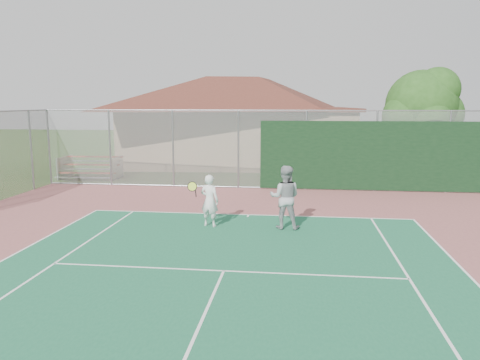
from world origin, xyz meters
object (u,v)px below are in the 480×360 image
clubhouse (239,112)px  player_grey_back (285,198)px  bleachers (90,167)px  player_white_front (209,201)px  tree (423,108)px

clubhouse → player_grey_back: bearing=-81.7°
bleachers → player_grey_back: 13.27m
clubhouse → player_white_front: 16.11m
clubhouse → bleachers: (-6.79, -7.29, -2.66)m
tree → player_grey_back: bearing=-124.1°
tree → player_white_front: bearing=-132.8°
player_grey_back → bleachers: bearing=-37.1°
tree → player_white_front: tree is taller
bleachers → player_white_front: size_ratio=1.83×
bleachers → tree: size_ratio=0.55×
clubhouse → player_white_front: clubhouse is taller
player_white_front → tree: bearing=-116.1°
player_white_front → bleachers: bearing=-31.1°
tree → player_white_front: 12.88m
player_white_front → player_grey_back: 2.34m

